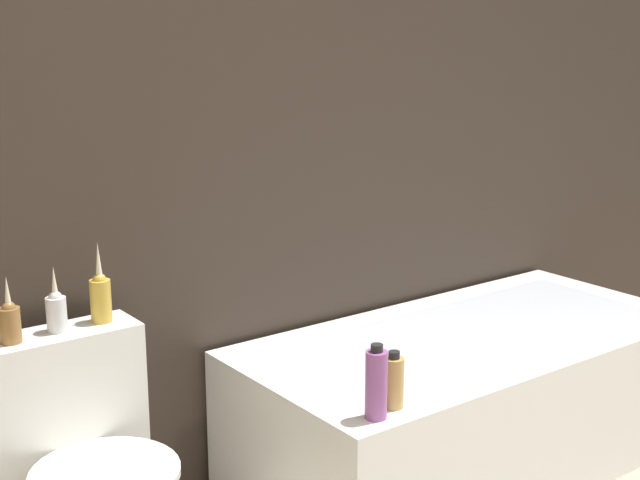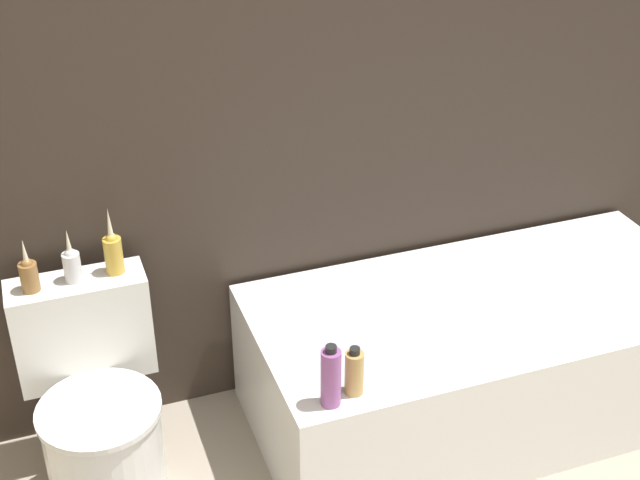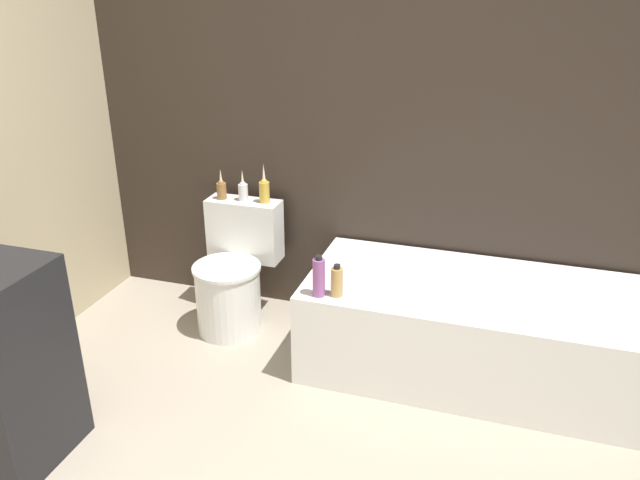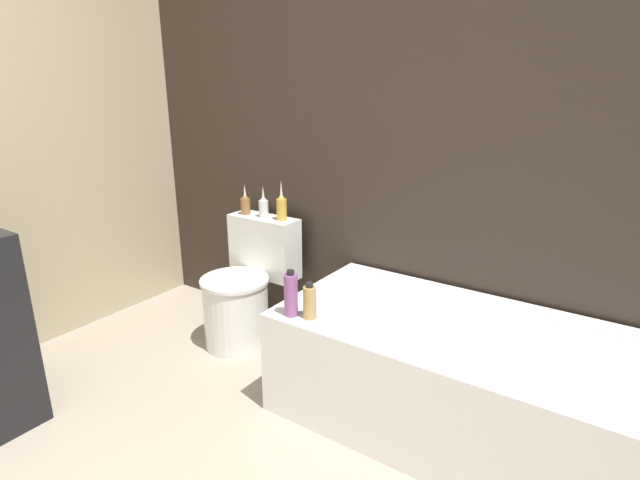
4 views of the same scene
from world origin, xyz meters
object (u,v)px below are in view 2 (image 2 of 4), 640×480
at_px(vase_gold, 29,273).
at_px(shampoo_bottle_tall, 331,377).
at_px(bathtub, 481,355).
at_px(toilet, 99,415).
at_px(shampoo_bottle_short, 354,372).
at_px(vase_silver, 72,263).
at_px(vase_bronze, 113,251).

distance_m(vase_gold, shampoo_bottle_tall, 0.97).
xyz_separation_m(bathtub, toilet, (-1.33, 0.08, 0.06)).
relative_size(toilet, shampoo_bottle_short, 4.30).
bearing_deg(vase_silver, bathtub, -11.09).
xyz_separation_m(bathtub, shampoo_bottle_short, (-0.61, -0.29, 0.31)).
xyz_separation_m(toilet, vase_bronze, (0.13, 0.19, 0.47)).
height_order(vase_gold, shampoo_bottle_tall, vase_gold).
bearing_deg(toilet, vase_silver, 90.00).
distance_m(vase_silver, shampoo_bottle_short, 0.93).
height_order(toilet, shampoo_bottle_tall, toilet).
height_order(bathtub, vase_gold, vase_gold).
bearing_deg(vase_silver, shampoo_bottle_tall, -42.17).
relative_size(shampoo_bottle_tall, shampoo_bottle_short, 1.28).
xyz_separation_m(toilet, vase_gold, (-0.13, 0.17, 0.46)).
bearing_deg(shampoo_bottle_short, vase_silver, 142.39).
bearing_deg(vase_gold, vase_silver, 5.76).
bearing_deg(bathtub, vase_bronze, 167.52).
xyz_separation_m(toilet, shampoo_bottle_short, (0.72, -0.37, 0.25)).
bearing_deg(toilet, vase_gold, 127.03).
relative_size(toilet, shampoo_bottle_tall, 3.37).
bearing_deg(vase_bronze, bathtub, -12.48).
bearing_deg(shampoo_bottle_tall, vase_silver, 137.83).
xyz_separation_m(vase_silver, vase_bronze, (0.13, 0.01, 0.02)).
height_order(vase_gold, vase_bronze, vase_bronze).
relative_size(bathtub, shampoo_bottle_tall, 7.85).
xyz_separation_m(vase_bronze, shampoo_bottle_tall, (0.51, -0.58, -0.19)).
distance_m(toilet, shampoo_bottle_tall, 0.80).
relative_size(toilet, vase_silver, 3.86).
bearing_deg(shampoo_bottle_tall, vase_bronze, 131.12).
bearing_deg(vase_gold, shampoo_bottle_short, -32.54).
bearing_deg(vase_silver, toilet, -90.00).
distance_m(toilet, vase_bronze, 0.52).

